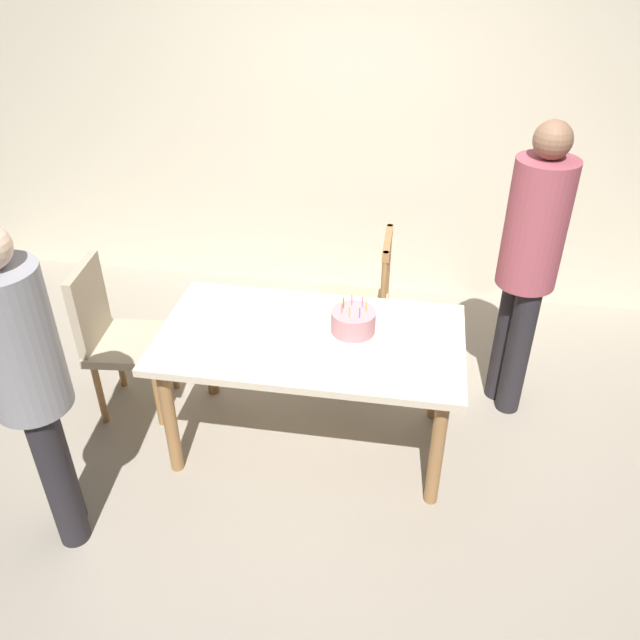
{
  "coord_description": "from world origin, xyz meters",
  "views": [
    {
      "loc": [
        0.5,
        -2.67,
        2.6
      ],
      "look_at": [
        0.05,
        0.0,
        0.83
      ],
      "focal_mm": 36.06,
      "sensor_mm": 36.0,
      "label": 1
    }
  ],
  "objects": [
    {
      "name": "birthday_cake",
      "position": [
        0.21,
        0.06,
        0.79
      ],
      "size": [
        0.28,
        0.28,
        0.2
      ],
      "color": "silver",
      "rests_on": "dining_table"
    },
    {
      "name": "plate_far_side",
      "position": [
        -0.08,
        0.19,
        0.74
      ],
      "size": [
        0.22,
        0.22,
        0.01
      ],
      "primitive_type": "cylinder",
      "color": "white",
      "rests_on": "dining_table"
    },
    {
      "name": "dining_table",
      "position": [
        0.0,
        0.0,
        0.64
      ],
      "size": [
        1.57,
        0.86,
        0.73
      ],
      "color": "beige",
      "rests_on": "ground"
    },
    {
      "name": "ground",
      "position": [
        0.0,
        0.0,
        0.0
      ],
      "size": [
        6.4,
        6.4,
        0.0
      ],
      "primitive_type": "plane",
      "color": "#9E9384"
    },
    {
      "name": "chair_upholstered",
      "position": [
        -1.17,
        0.14,
        0.53
      ],
      "size": [
        0.49,
        0.48,
        0.95
      ],
      "color": "tan",
      "rests_on": "ground"
    },
    {
      "name": "person_celebrant",
      "position": [
        -1.05,
        -0.79,
        0.93
      ],
      "size": [
        0.32,
        0.32,
        1.63
      ],
      "color": "#262328",
      "rests_on": "ground"
    },
    {
      "name": "fork_near_celebrant",
      "position": [
        -0.59,
        -0.19,
        0.74
      ],
      "size": [
        0.18,
        0.03,
        0.01
      ],
      "primitive_type": "cube",
      "rotation": [
        0.0,
        0.0,
        -0.07
      ],
      "color": "silver",
      "rests_on": "dining_table"
    },
    {
      "name": "fork_far_side",
      "position": [
        -0.24,
        0.2,
        0.74
      ],
      "size": [
        0.18,
        0.05,
        0.01
      ],
      "primitive_type": "cube",
      "rotation": [
        0.0,
        0.0,
        -0.22
      ],
      "color": "silver",
      "rests_on": "dining_table"
    },
    {
      "name": "person_guest",
      "position": [
        1.1,
        0.54,
        0.99
      ],
      "size": [
        0.32,
        0.32,
        1.73
      ],
      "color": "#262328",
      "rests_on": "ground"
    },
    {
      "name": "plate_near_guest",
      "position": [
        0.47,
        -0.19,
        0.74
      ],
      "size": [
        0.22,
        0.22,
        0.01
      ],
      "primitive_type": "cylinder",
      "color": "white",
      "rests_on": "dining_table"
    },
    {
      "name": "chair_spindle_back",
      "position": [
        0.16,
        0.75,
        0.46
      ],
      "size": [
        0.44,
        0.44,
        0.95
      ],
      "color": "tan",
      "rests_on": "ground"
    },
    {
      "name": "plate_near_celebrant",
      "position": [
        -0.43,
        -0.19,
        0.74
      ],
      "size": [
        0.22,
        0.22,
        0.01
      ],
      "primitive_type": "cylinder",
      "color": "white",
      "rests_on": "dining_table"
    },
    {
      "name": "back_wall",
      "position": [
        0.0,
        1.85,
        1.3
      ],
      "size": [
        6.4,
        0.1,
        2.6
      ],
      "primitive_type": "cube",
      "color": "beige",
      "rests_on": "ground"
    }
  ]
}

